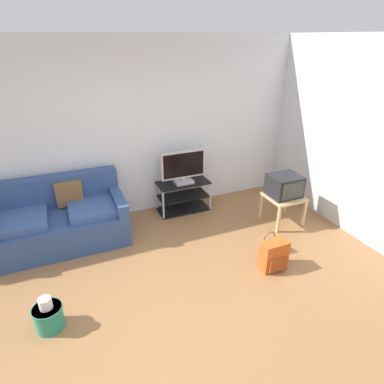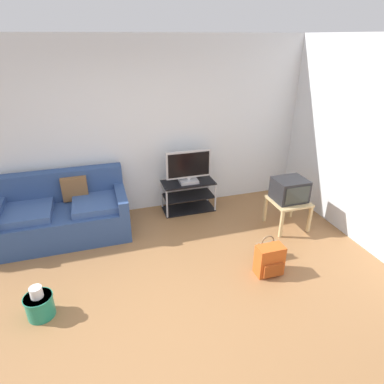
{
  "view_description": "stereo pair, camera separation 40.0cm",
  "coord_description": "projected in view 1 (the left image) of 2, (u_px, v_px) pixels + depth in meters",
  "views": [
    {
      "loc": [
        -0.75,
        -2.38,
        2.66
      ],
      "look_at": [
        0.8,
        1.29,
        0.74
      ],
      "focal_mm": 30.45,
      "sensor_mm": 36.0,
      "label": 1
    },
    {
      "loc": [
        -0.37,
        -2.52,
        2.66
      ],
      "look_at": [
        0.8,
        1.29,
        0.74
      ],
      "focal_mm": 30.45,
      "sensor_mm": 36.0,
      "label": 2
    }
  ],
  "objects": [
    {
      "name": "backpack",
      "position": [
        274.0,
        256.0,
        4.05
      ],
      "size": [
        0.33,
        0.26,
        0.39
      ],
      "rotation": [
        0.0,
        0.0,
        0.34
      ],
      "color": "#CC561E",
      "rests_on": "ground_plane"
    },
    {
      "name": "flat_tv",
      "position": [
        183.0,
        167.0,
        5.16
      ],
      "size": [
        0.74,
        0.22,
        0.54
      ],
      "color": "#B2B2B7",
      "rests_on": "tv_stand"
    },
    {
      "name": "wall_right",
      "position": [
        352.0,
        139.0,
        4.57
      ],
      "size": [
        0.1,
        3.6,
        2.7
      ],
      "primitive_type": "cube",
      "color": "silver",
      "rests_on": "ground_plane"
    },
    {
      "name": "handbag",
      "position": [
        268.0,
        245.0,
        4.37
      ],
      "size": [
        0.3,
        0.11,
        0.34
      ],
      "rotation": [
        0.0,
        0.0,
        0.23
      ],
      "color": "olive",
      "rests_on": "ground_plane"
    },
    {
      "name": "side_table",
      "position": [
        283.0,
        200.0,
        4.99
      ],
      "size": [
        0.53,
        0.53,
        0.45
      ],
      "color": "tan",
      "rests_on": "ground_plane"
    },
    {
      "name": "ground_plane",
      "position": [
        169.0,
        319.0,
        3.4
      ],
      "size": [
        9.0,
        9.8,
        0.02
      ],
      "primitive_type": "cube",
      "color": "olive"
    },
    {
      "name": "couch",
      "position": [
        60.0,
        221.0,
        4.53
      ],
      "size": [
        1.77,
        0.91,
        0.89
      ],
      "color": "navy",
      "rests_on": "ground_plane"
    },
    {
      "name": "wall_back",
      "position": [
        112.0,
        133.0,
        4.84
      ],
      "size": [
        9.0,
        0.1,
        2.7
      ],
      "primitive_type": "cube",
      "color": "silver",
      "rests_on": "ground_plane"
    },
    {
      "name": "crt_tv",
      "position": [
        284.0,
        186.0,
        4.91
      ],
      "size": [
        0.46,
        0.41,
        0.33
      ],
      "color": "#232326",
      "rests_on": "side_table"
    },
    {
      "name": "tv_stand",
      "position": [
        183.0,
        196.0,
        5.41
      ],
      "size": [
        0.85,
        0.41,
        0.5
      ],
      "color": "black",
      "rests_on": "ground_plane"
    },
    {
      "name": "cleaning_bucket",
      "position": [
        49.0,
        316.0,
        3.23
      ],
      "size": [
        0.29,
        0.29,
        0.37
      ],
      "color": "#238466",
      "rests_on": "ground_plane"
    }
  ]
}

